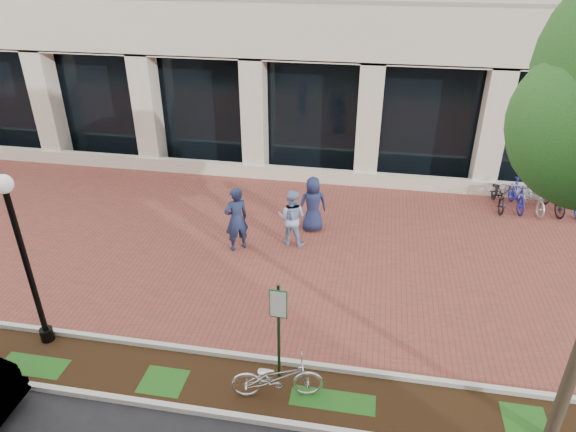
% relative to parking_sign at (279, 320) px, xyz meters
% --- Properties ---
extents(ground, '(120.00, 120.00, 0.00)m').
position_rel_parking_sign_xyz_m(ground, '(-0.77, 4.85, -1.43)').
color(ground, black).
rests_on(ground, ground).
extents(brick_plaza, '(40.00, 9.00, 0.01)m').
position_rel_parking_sign_xyz_m(brick_plaza, '(-0.77, 4.85, -1.43)').
color(brick_plaza, brown).
rests_on(brick_plaza, ground).
extents(planting_strip, '(40.00, 1.50, 0.01)m').
position_rel_parking_sign_xyz_m(planting_strip, '(-0.77, -0.40, -1.43)').
color(planting_strip, black).
rests_on(planting_strip, ground).
extents(curb_plaza_side, '(40.00, 0.12, 0.12)m').
position_rel_parking_sign_xyz_m(curb_plaza_side, '(-0.77, 0.35, -1.37)').
color(curb_plaza_side, beige).
rests_on(curb_plaza_side, ground).
extents(curb_street_side, '(40.00, 0.12, 0.12)m').
position_rel_parking_sign_xyz_m(curb_street_side, '(-0.77, -1.15, -1.37)').
color(curb_street_side, beige).
rests_on(curb_street_side, ground).
extents(parking_sign, '(0.34, 0.07, 2.22)m').
position_rel_parking_sign_xyz_m(parking_sign, '(0.00, 0.00, 0.00)').
color(parking_sign, '#153A19').
rests_on(parking_sign, ground).
extents(lamppost, '(0.36, 0.36, 3.91)m').
position_rel_parking_sign_xyz_m(lamppost, '(-5.15, 0.16, 0.79)').
color(lamppost, black).
rests_on(lamppost, ground).
extents(locked_bicycle, '(1.83, 0.96, 0.92)m').
position_rel_parking_sign_xyz_m(locked_bicycle, '(0.05, -0.46, -0.97)').
color(locked_bicycle, silver).
rests_on(locked_bicycle, ground).
extents(pedestrian_left, '(0.82, 0.78, 1.88)m').
position_rel_parking_sign_xyz_m(pedestrian_left, '(-2.06, 4.50, -0.49)').
color(pedestrian_left, '#1D274A').
rests_on(pedestrian_left, ground).
extents(pedestrian_mid, '(0.87, 0.72, 1.67)m').
position_rel_parking_sign_xyz_m(pedestrian_mid, '(-0.63, 5.06, -0.60)').
color(pedestrian_mid, '#8EA5D4').
rests_on(pedestrian_mid, ground).
extents(pedestrian_right, '(0.95, 0.78, 1.68)m').
position_rel_parking_sign_xyz_m(pedestrian_right, '(-0.15, 5.95, -0.59)').
color(pedestrian_right, '#1D2449').
rests_on(pedestrian_right, ground).
extents(bike_rack_cluster, '(3.00, 1.75, 0.97)m').
position_rel_parking_sign_xyz_m(bike_rack_cluster, '(6.65, 8.47, -0.98)').
color(bike_rack_cluster, black).
rests_on(bike_rack_cluster, ground).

